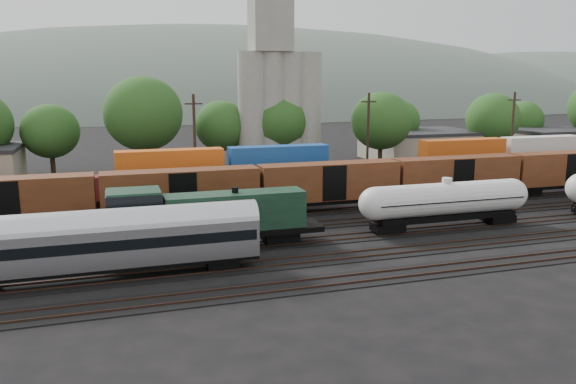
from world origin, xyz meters
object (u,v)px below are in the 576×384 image
object	(u,v)px
tank_car_a	(446,201)
orange_locomotive	(243,185)
passenger_coach	(105,240)
grain_silo	(279,96)
green_locomotive	(195,217)

from	to	relation	value
tank_car_a	orange_locomotive	xyz separation A→B (m)	(-15.77, 15.00, -0.32)
passenger_coach	grain_silo	xyz separation A→B (m)	(26.17, 46.00, 8.29)
tank_car_a	orange_locomotive	distance (m)	21.77
tank_car_a	orange_locomotive	size ratio (longest dim) A/B	1.05
passenger_coach	orange_locomotive	distance (m)	24.56
green_locomotive	tank_car_a	bearing A→B (deg)	0.00
green_locomotive	tank_car_a	xyz separation A→B (m)	(23.16, 0.00, -0.14)
green_locomotive	passenger_coach	distance (m)	8.49
green_locomotive	grain_silo	distance (m)	46.10
passenger_coach	orange_locomotive	bearing A→B (deg)	54.55
passenger_coach	green_locomotive	bearing A→B (deg)	36.09
passenger_coach	grain_silo	size ratio (longest dim) A/B	0.73
tank_car_a	passenger_coach	bearing A→B (deg)	-170.54
grain_silo	orange_locomotive	bearing A→B (deg)	-114.65
tank_car_a	green_locomotive	bearing A→B (deg)	-180.00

